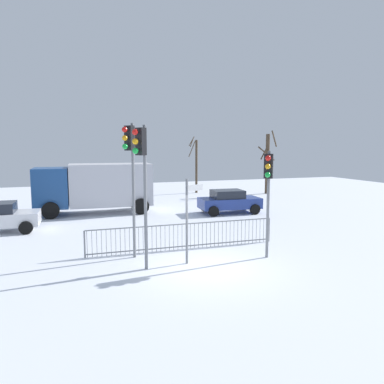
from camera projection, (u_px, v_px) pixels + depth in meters
ground_plane at (206, 268)px, 13.01m from camera, size 60.00×60.00×0.00m
traffic_light_foreground_right at (268, 180)px, 13.73m from camera, size 0.44×0.49×4.04m
traffic_light_mid_right at (130, 161)px, 13.68m from camera, size 0.48×0.45×5.06m
traffic_light_mid_left at (142, 165)px, 12.33m from camera, size 0.51×0.43×4.92m
direction_sign_post at (188, 216)px, 13.31m from camera, size 0.75×0.32×3.08m
pedestrian_guard_railing at (184, 236)px, 15.31m from camera, size 7.93×0.20×1.07m
car_blue_near at (229, 201)px, 23.47m from camera, size 3.91×2.14×1.47m
delivery_truck at (96, 186)px, 23.31m from camera, size 7.14×2.97×3.10m
bare_tree_left at (196, 164)px, 33.41m from camera, size 0.89×0.83×5.05m
bare_tree_centre at (267, 162)px, 32.78m from camera, size 1.93×1.62×5.52m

